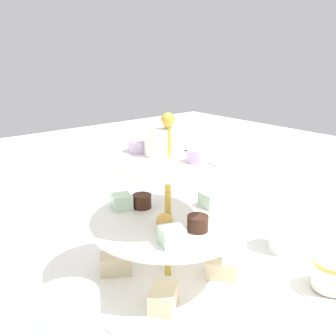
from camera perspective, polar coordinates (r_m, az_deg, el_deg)
ground_plane at (r=0.65m, az=0.00°, el=-15.89°), size 2.40×2.40×0.00m
tiered_serving_stand at (r=0.61m, az=-0.04°, el=-9.59°), size 0.29×0.29×0.27m
water_glass_short_left at (r=0.74m, az=16.90°, el=-9.04°), size 0.06×0.06×0.07m
teacup_with_saucer at (r=0.66m, az=22.65°, el=-14.30°), size 0.09×0.09×0.05m
butter_knife_left at (r=0.76m, az=-21.52°, el=-11.53°), size 0.12×0.14×0.00m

